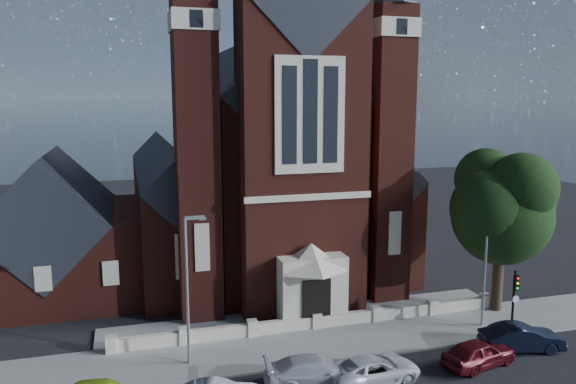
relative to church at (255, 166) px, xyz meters
name	(u,v)px	position (x,y,z in m)	size (l,w,h in m)	color
ground	(279,285)	(0.00, -7.94, -8.19)	(120.00, 120.00, 0.00)	black
pavement_strip	(327,343)	(0.00, -18.44, -8.19)	(60.00, 5.00, 0.12)	gray
forecourt_paving	(306,317)	(0.00, -14.44, -8.19)	(26.00, 3.00, 0.14)	gray
forecourt_wall	(316,329)	(0.00, -16.44, -8.19)	(24.00, 0.40, 0.90)	beige
church	(255,166)	(0.00, 0.00, 0.00)	(20.01, 34.90, 29.20)	#4F1D15
parish_hall	(53,239)	(-16.00, -4.94, -4.17)	(12.00, 12.20, 10.24)	#4F1D15
street_tree	(507,209)	(12.60, -17.23, -1.23)	(6.40, 6.60, 10.70)	black
street_lamp_left	(189,282)	(-7.91, -18.94, -3.59)	(1.16, 0.22, 8.09)	gray
street_lamp_right	(487,255)	(10.09, -18.94, -3.59)	(1.16, 0.22, 8.09)	gray
traffic_signal	(515,294)	(11.00, -20.52, -5.60)	(0.28, 0.42, 4.00)	black
car_silver_b	(316,371)	(-2.24, -22.83, -7.45)	(2.07, 5.08, 1.47)	silver
car_white_suv	(373,369)	(0.61, -23.35, -7.51)	(2.26, 4.89, 1.36)	white
car_dark_red	(479,353)	(6.70, -23.34, -7.45)	(1.73, 4.29, 1.46)	#520E16
car_navy	(522,338)	(10.12, -22.43, -7.43)	(1.60, 4.59, 1.51)	black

